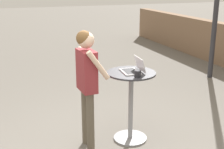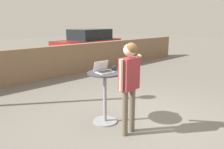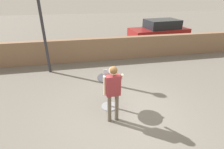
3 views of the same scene
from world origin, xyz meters
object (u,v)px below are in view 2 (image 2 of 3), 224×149
at_px(cafe_table, 105,91).
at_px(coffee_mug, 114,68).
at_px(parked_car_near_street, 88,44).
at_px(laptop, 104,70).
at_px(standing_person, 129,77).

distance_m(cafe_table, coffee_mug, 0.51).
height_order(coffee_mug, parked_car_near_street, parked_car_near_street).
distance_m(laptop, parked_car_near_street, 7.73).
bearing_deg(parked_car_near_street, cafe_table, -125.79).
bearing_deg(laptop, coffee_mug, -10.60).
height_order(cafe_table, standing_person, standing_person).
height_order(laptop, standing_person, standing_person).
relative_size(cafe_table, laptop, 2.89).
distance_m(coffee_mug, parked_car_near_street, 7.63).
relative_size(cafe_table, parked_car_near_street, 0.27).
distance_m(cafe_table, standing_person, 0.78).
bearing_deg(coffee_mug, laptop, 169.40).
bearing_deg(parked_car_near_street, laptop, -125.90).
bearing_deg(coffee_mug, cafe_table, 176.63).
distance_m(cafe_table, parked_car_near_street, 7.76).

